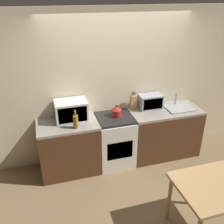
{
  "coord_description": "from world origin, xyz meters",
  "views": [
    {
      "loc": [
        -1.24,
        -2.75,
        2.8
      ],
      "look_at": [
        -0.23,
        0.67,
        1.05
      ],
      "focal_mm": 40.0,
      "sensor_mm": 36.0,
      "label": 1
    }
  ],
  "objects_px": {
    "microwave": "(71,111)",
    "dining_table": "(214,191)",
    "kettle": "(116,111)",
    "toaster_oven": "(150,101)",
    "bottle": "(76,121)",
    "stove_range": "(115,140)"
  },
  "relations": [
    {
      "from": "stove_range",
      "to": "bottle",
      "type": "height_order",
      "value": "bottle"
    },
    {
      "from": "toaster_oven",
      "to": "stove_range",
      "type": "bearing_deg",
      "value": -167.0
    },
    {
      "from": "microwave",
      "to": "dining_table",
      "type": "xyz_separation_m",
      "value": [
        1.4,
        -1.83,
        -0.41
      ]
    },
    {
      "from": "stove_range",
      "to": "microwave",
      "type": "distance_m",
      "value": 0.94
    },
    {
      "from": "microwave",
      "to": "bottle",
      "type": "bearing_deg",
      "value": -85.93
    },
    {
      "from": "microwave",
      "to": "toaster_oven",
      "type": "distance_m",
      "value": 1.41
    },
    {
      "from": "stove_range",
      "to": "dining_table",
      "type": "relative_size",
      "value": 0.99
    },
    {
      "from": "dining_table",
      "to": "toaster_oven",
      "type": "bearing_deg",
      "value": 89.91
    },
    {
      "from": "microwave",
      "to": "kettle",
      "type": "bearing_deg",
      "value": -6.82
    },
    {
      "from": "microwave",
      "to": "bottle",
      "type": "height_order",
      "value": "microwave"
    },
    {
      "from": "kettle",
      "to": "dining_table",
      "type": "relative_size",
      "value": 0.22
    },
    {
      "from": "bottle",
      "to": "dining_table",
      "type": "bearing_deg",
      "value": -48.17
    },
    {
      "from": "dining_table",
      "to": "microwave",
      "type": "bearing_deg",
      "value": 127.39
    },
    {
      "from": "toaster_oven",
      "to": "kettle",
      "type": "bearing_deg",
      "value": -168.47
    },
    {
      "from": "microwave",
      "to": "dining_table",
      "type": "distance_m",
      "value": 2.35
    },
    {
      "from": "kettle",
      "to": "toaster_oven",
      "type": "relative_size",
      "value": 0.5
    },
    {
      "from": "toaster_oven",
      "to": "dining_table",
      "type": "xyz_separation_m",
      "value": [
        -0.0,
        -1.88,
        -0.37
      ]
    },
    {
      "from": "microwave",
      "to": "dining_table",
      "type": "height_order",
      "value": "microwave"
    },
    {
      "from": "kettle",
      "to": "bottle",
      "type": "relative_size",
      "value": 0.69
    },
    {
      "from": "microwave",
      "to": "bottle",
      "type": "distance_m",
      "value": 0.3
    },
    {
      "from": "stove_range",
      "to": "toaster_oven",
      "type": "bearing_deg",
      "value": 13.0
    },
    {
      "from": "stove_range",
      "to": "dining_table",
      "type": "distance_m",
      "value": 1.87
    }
  ]
}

